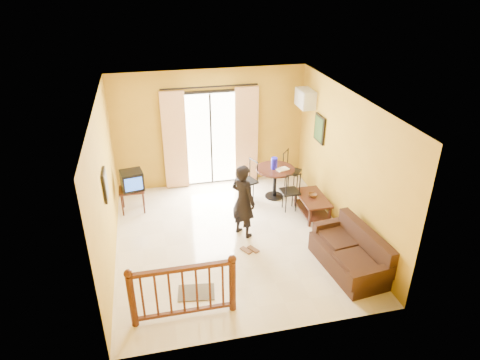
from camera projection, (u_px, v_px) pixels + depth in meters
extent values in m
plane|color=beige|center=(233.00, 238.00, 8.48)|extent=(5.00, 5.00, 0.00)
plane|color=white|center=(231.00, 101.00, 7.21)|extent=(5.00, 5.00, 0.00)
plane|color=#B78C23|center=(210.00, 129.00, 10.02)|extent=(4.50, 0.00, 4.50)
plane|color=#B78C23|center=(271.00, 256.00, 5.67)|extent=(4.50, 0.00, 4.50)
plane|color=#B78C23|center=(105.00, 188.00, 7.40)|extent=(0.00, 5.00, 5.00)
plane|color=#B78C23|center=(346.00, 163.00, 8.29)|extent=(0.00, 5.00, 5.00)
cube|color=black|center=(211.00, 139.00, 10.12)|extent=(1.34, 0.03, 2.34)
cube|color=white|center=(211.00, 139.00, 10.09)|extent=(1.20, 0.04, 2.20)
cube|color=black|center=(211.00, 140.00, 10.07)|extent=(0.04, 0.02, 2.20)
cube|color=beige|center=(175.00, 141.00, 9.85)|extent=(0.55, 0.08, 2.35)
cube|color=beige|center=(246.00, 135.00, 10.19)|extent=(0.55, 0.08, 2.35)
cylinder|color=black|center=(210.00, 87.00, 9.46)|extent=(2.20, 0.04, 0.04)
cube|color=black|center=(132.00, 190.00, 9.20)|extent=(0.53, 0.45, 0.04)
cylinder|color=black|center=(122.00, 205.00, 9.12)|extent=(0.04, 0.04, 0.52)
cylinder|color=black|center=(144.00, 203.00, 9.20)|extent=(0.04, 0.04, 0.52)
cylinder|color=black|center=(123.00, 197.00, 9.43)|extent=(0.04, 0.04, 0.52)
cylinder|color=black|center=(143.00, 195.00, 9.51)|extent=(0.04, 0.04, 0.52)
cube|color=black|center=(132.00, 180.00, 9.10)|extent=(0.52, 0.48, 0.41)
cube|color=blue|center=(134.00, 184.00, 8.93)|extent=(0.36, 0.08, 0.29)
cube|color=black|center=(105.00, 185.00, 7.16)|extent=(0.04, 0.42, 0.52)
cube|color=#5A564D|center=(107.00, 185.00, 7.17)|extent=(0.01, 0.34, 0.44)
cylinder|color=black|center=(275.00, 169.00, 9.66)|extent=(0.88, 0.88, 0.04)
cylinder|color=black|center=(275.00, 183.00, 9.82)|extent=(0.08, 0.08, 0.71)
cylinder|color=black|center=(274.00, 196.00, 9.97)|extent=(0.43, 0.43, 0.03)
cylinder|color=#1A15C9|center=(274.00, 163.00, 9.57)|extent=(0.14, 0.14, 0.27)
cube|color=white|center=(282.00, 169.00, 9.58)|extent=(0.32, 0.26, 0.02)
cube|color=silver|center=(305.00, 98.00, 9.61)|extent=(0.30, 0.60, 0.40)
cube|color=gray|center=(299.00, 99.00, 9.58)|extent=(0.02, 0.56, 0.36)
cube|color=black|center=(320.00, 129.00, 9.30)|extent=(0.04, 0.50, 0.60)
cube|color=black|center=(318.00, 129.00, 9.29)|extent=(0.01, 0.42, 0.52)
cube|color=black|center=(313.00, 198.00, 9.09)|extent=(0.54, 0.97, 0.04)
cube|color=black|center=(312.00, 209.00, 9.22)|extent=(0.50, 0.93, 0.03)
cube|color=black|center=(310.00, 218.00, 8.76)|extent=(0.05, 0.05, 0.41)
cube|color=black|center=(329.00, 215.00, 8.85)|extent=(0.05, 0.05, 0.41)
cube|color=black|center=(296.00, 198.00, 9.52)|extent=(0.05, 0.05, 0.41)
cube|color=black|center=(314.00, 195.00, 9.60)|extent=(0.05, 0.05, 0.41)
imported|color=brown|center=(312.00, 195.00, 9.09)|extent=(0.23, 0.23, 0.06)
cube|color=#311B13|center=(348.00, 260.00, 7.55)|extent=(0.94, 1.61, 0.38)
cube|color=#311B13|center=(365.00, 242.00, 7.46)|extent=(0.35, 1.54, 0.53)
cube|color=#311B13|center=(370.00, 277.00, 6.81)|extent=(0.78, 0.24, 0.29)
cube|color=#311B13|center=(332.00, 227.00, 8.11)|extent=(0.78, 0.24, 0.29)
cube|color=#311B13|center=(356.00, 261.00, 7.15)|extent=(0.60, 0.68, 0.10)
cube|color=#311B13|center=(339.00, 239.00, 7.74)|extent=(0.60, 0.68, 0.10)
imported|color=black|center=(243.00, 201.00, 8.27)|extent=(0.62, 0.66, 1.52)
cylinder|color=#471E0F|center=(132.00, 301.00, 6.25)|extent=(0.11, 0.11, 0.92)
cylinder|color=#471E0F|center=(233.00, 286.00, 6.54)|extent=(0.11, 0.11, 0.92)
sphere|color=#471E0F|center=(128.00, 274.00, 6.01)|extent=(0.13, 0.13, 0.13)
sphere|color=#471E0F|center=(232.00, 259.00, 6.31)|extent=(0.13, 0.13, 0.13)
cube|color=#471E0F|center=(182.00, 269.00, 6.18)|extent=(1.55, 0.08, 0.06)
cube|color=#471E0F|center=(185.00, 311.00, 6.56)|extent=(1.55, 0.06, 0.05)
cube|color=#524C42|center=(196.00, 292.00, 7.07)|extent=(0.65, 0.48, 0.02)
cube|color=brown|center=(246.00, 250.00, 8.09)|extent=(0.21, 0.27, 0.03)
cube|color=brown|center=(253.00, 249.00, 8.12)|extent=(0.21, 0.27, 0.03)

